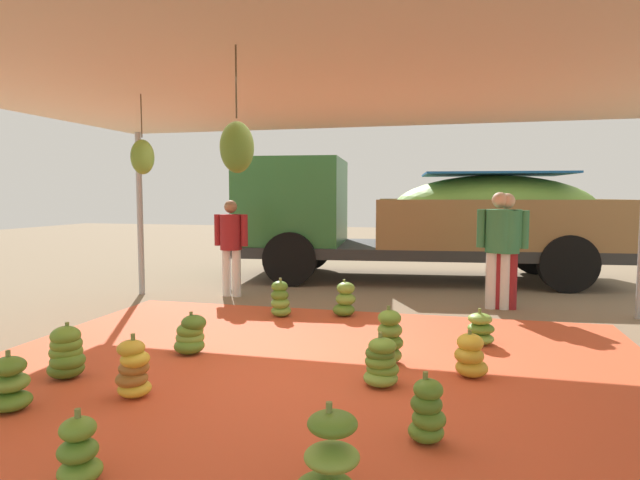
# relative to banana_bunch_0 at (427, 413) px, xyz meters

# --- Properties ---
(ground_plane) EXTENTS (40.00, 40.00, 0.00)m
(ground_plane) POSITION_rel_banana_bunch_0_xyz_m (-1.18, 4.17, -0.22)
(ground_plane) COLOR #7F6B51
(tarp_orange) EXTENTS (6.70, 5.59, 0.01)m
(tarp_orange) POSITION_rel_banana_bunch_0_xyz_m (-1.18, 1.17, -0.21)
(tarp_orange) COLOR #D1512D
(tarp_orange) RESTS_ON ground
(tent_canopy) EXTENTS (8.00, 7.00, 2.78)m
(tent_canopy) POSITION_rel_banana_bunch_0_xyz_m (-1.20, 1.08, 2.48)
(tent_canopy) COLOR #9EA0A5
(tent_canopy) RESTS_ON ground
(banana_bunch_0) EXTENTS (0.30, 0.31, 0.49)m
(banana_bunch_0) POSITION_rel_banana_bunch_0_xyz_m (0.00, 0.00, 0.00)
(banana_bunch_0) COLOR #518428
(banana_bunch_0) RESTS_ON tarp_orange
(banana_bunch_1) EXTENTS (0.42, 0.42, 0.41)m
(banana_bunch_1) POSITION_rel_banana_bunch_0_xyz_m (0.45, 2.62, -0.04)
(banana_bunch_1) COLOR #75A83D
(banana_bunch_1) RESTS_ON tarp_orange
(banana_bunch_2) EXTENTS (0.40, 0.38, 0.51)m
(banana_bunch_2) POSITION_rel_banana_bunch_0_xyz_m (-1.30, 3.63, 0.01)
(banana_bunch_2) COLOR #518428
(banana_bunch_2) RESTS_ON tarp_orange
(banana_bunch_3) EXTENTS (0.46, 0.45, 0.45)m
(banana_bunch_3) POSITION_rel_banana_bunch_0_xyz_m (-2.53, 1.50, -0.01)
(banana_bunch_3) COLOR #518428
(banana_bunch_3) RESTS_ON tarp_orange
(banana_bunch_4) EXTENTS (0.39, 0.39, 0.54)m
(banana_bunch_4) POSITION_rel_banana_bunch_0_xyz_m (-2.15, 3.37, 0.02)
(banana_bunch_4) COLOR #6B9E38
(banana_bunch_4) RESTS_ON tarp_orange
(banana_bunch_5) EXTENTS (0.36, 0.36, 0.44)m
(banana_bunch_5) POSITION_rel_banana_bunch_0_xyz_m (-1.94, -1.00, -0.03)
(banana_bunch_5) COLOR #60932D
(banana_bunch_5) RESTS_ON tarp_orange
(banana_bunch_6) EXTENTS (0.42, 0.42, 0.48)m
(banana_bunch_6) POSITION_rel_banana_bunch_0_xyz_m (-3.17, -0.22, -0.01)
(banana_bunch_6) COLOR #518428
(banana_bunch_6) RESTS_ON tarp_orange
(banana_bunch_7) EXTENTS (0.37, 0.37, 0.58)m
(banana_bunch_7) POSITION_rel_banana_bunch_0_xyz_m (-0.46, 1.68, 0.04)
(banana_bunch_7) COLOR #6B9E38
(banana_bunch_7) RESTS_ON tarp_orange
(banana_bunch_8) EXTENTS (0.38, 0.37, 0.44)m
(banana_bunch_8) POSITION_rel_banana_bunch_0_xyz_m (0.32, 1.45, -0.02)
(banana_bunch_8) COLOR gold
(banana_bunch_8) RESTS_ON tarp_orange
(banana_bunch_9) EXTENTS (0.47, 0.45, 0.51)m
(banana_bunch_9) POSITION_rel_banana_bunch_0_xyz_m (-3.27, 0.52, 0.02)
(banana_bunch_9) COLOR #477523
(banana_bunch_9) RESTS_ON tarp_orange
(banana_bunch_10) EXTENTS (0.47, 0.44, 0.55)m
(banana_bunch_10) POSITION_rel_banana_bunch_0_xyz_m (-0.49, -0.83, 0.02)
(banana_bunch_10) COLOR #518428
(banana_bunch_10) RESTS_ON tarp_orange
(banana_bunch_11) EXTENTS (0.38, 0.38, 0.54)m
(banana_bunch_11) POSITION_rel_banana_bunch_0_xyz_m (-2.40, 0.25, 0.02)
(banana_bunch_11) COLOR gold
(banana_bunch_11) RESTS_ON tarp_orange
(banana_bunch_12) EXTENTS (0.41, 0.41, 0.48)m
(banana_bunch_12) POSITION_rel_banana_bunch_0_xyz_m (-0.45, 1.03, -0.01)
(banana_bunch_12) COLOR #75A83D
(banana_bunch_12) RESTS_ON tarp_orange
(cargo_truck_main) EXTENTS (7.40, 3.19, 2.40)m
(cargo_truck_main) POSITION_rel_banana_bunch_0_xyz_m (-0.61, 7.25, 1.06)
(cargo_truck_main) COLOR #2D2D2D
(cargo_truck_main) RESTS_ON ground
(worker_0) EXTENTS (0.63, 0.39, 1.72)m
(worker_0) POSITION_rel_banana_bunch_0_xyz_m (0.79, 4.67, 0.79)
(worker_0) COLOR silver
(worker_0) RESTS_ON ground
(worker_1) EXTENTS (0.63, 0.38, 1.71)m
(worker_1) POSITION_rel_banana_bunch_0_xyz_m (0.89, 4.70, 0.78)
(worker_1) COLOR maroon
(worker_1) RESTS_ON ground
(worker_2) EXTENTS (0.58, 0.36, 1.59)m
(worker_2) POSITION_rel_banana_bunch_0_xyz_m (-3.42, 4.66, 0.71)
(worker_2) COLOR silver
(worker_2) RESTS_ON ground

